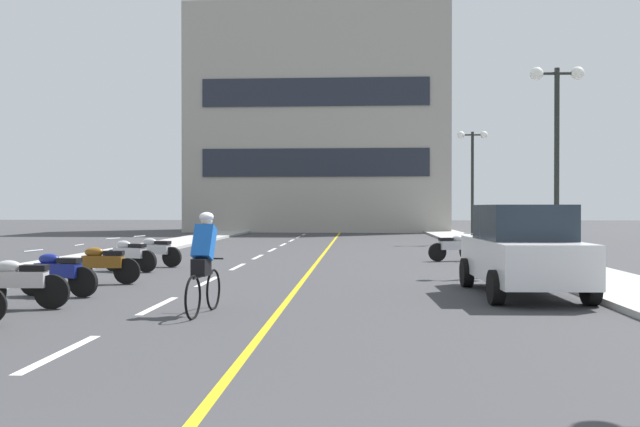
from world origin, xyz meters
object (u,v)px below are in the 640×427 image
Objects in this scene: street_lamp_mid at (557,122)px; motorcycle_4 at (19,282)px; motorcycle_6 at (102,264)px; street_lamp_far at (472,161)px; parked_car_near at (522,250)px; motorcycle_5 at (57,273)px; motorcycle_8 at (155,251)px; motorcycle_9 at (453,247)px; cyclist_rider at (204,261)px; motorcycle_7 at (129,254)px.

motorcycle_4 is at bearing -146.18° from street_lamp_mid.
motorcycle_4 and motorcycle_6 have the same top height.
street_lamp_far is 21.72m from motorcycle_6.
street_lamp_far reaches higher than parked_car_near.
motorcycle_5 is at bearing -91.99° from motorcycle_6.
parked_car_near reaches higher than motorcycle_4.
street_lamp_mid is 12.07m from motorcycle_8.
motorcycle_5 is (-11.38, -5.90, -3.63)m from street_lamp_mid.
street_lamp_mid is 1.29× the size of parked_car_near.
street_lamp_mid reaches higher than street_lamp_far.
motorcycle_8 is (-0.18, 8.46, 0.00)m from motorcycle_4.
street_lamp_far is at bearing 57.96° from motorcycle_6.
motorcycle_6 is 1.03× the size of motorcycle_9.
motorcycle_9 is 0.94× the size of cyclist_rider.
parked_car_near reaches higher than motorcycle_6.
parked_car_near reaches higher than motorcycle_7.
cyclist_rider is (3.33, -4.19, 0.41)m from motorcycle_6.
motorcycle_5 is 3.98m from cyclist_rider.
motorcycle_5 is (-11.45, -20.34, -3.53)m from street_lamp_far.
motorcycle_5 is at bearing -152.58° from street_lamp_mid.
motorcycle_5 is 2.17m from motorcycle_6.
cyclist_rider is at bearing -116.26° from motorcycle_9.
motorcycle_9 is at bearing 16.07° from motorcycle_8.
motorcycle_4 is 14.27m from motorcycle_9.
street_lamp_mid is 1.03× the size of street_lamp_far.
cyclist_rider is at bearing -6.06° from motorcycle_4.
motorcycle_6 is at bearing -141.04° from motorcycle_9.
motorcycle_6 is (0.08, 2.17, 0.00)m from motorcycle_5.
motorcycle_7 is at bearing 97.82° from motorcycle_6.
motorcycle_6 is 3.08m from motorcycle_7.
street_lamp_mid is 5.57m from motorcycle_9.
motorcycle_8 is 9.49m from cyclist_rider.
motorcycle_9 is 12.77m from cyclist_rider.
parked_car_near is 11.14m from motorcycle_8.
street_lamp_far is at bearing 83.60° from parked_car_near.
motorcycle_9 is (9.39, 4.21, 0.00)m from motorcycle_7.
motorcycle_4 is 1.03× the size of motorcycle_7.
cyclist_rider is at bearing -68.34° from motorcycle_8.
parked_car_near is 9.29m from motorcycle_6.
street_lamp_far is 19.96m from parked_car_near.
motorcycle_8 is (-0.10, 6.79, 0.00)m from motorcycle_5.
motorcycle_8 is at bearing 81.19° from motorcycle_7.
street_lamp_far is at bearing 62.68° from motorcycle_4.
cyclist_rider is (-8.04, -22.36, -3.12)m from street_lamp_far.
motorcycle_5 is at bearing 92.71° from motorcycle_4.
motorcycle_4 is (-9.17, -2.41, -0.44)m from parked_car_near.
street_lamp_mid is at bearing 33.82° from motorcycle_4.
motorcycle_6 is (-9.17, 1.43, -0.44)m from parked_car_near.
street_lamp_far reaches higher than motorcycle_6.
parked_car_near reaches higher than cyclist_rider.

